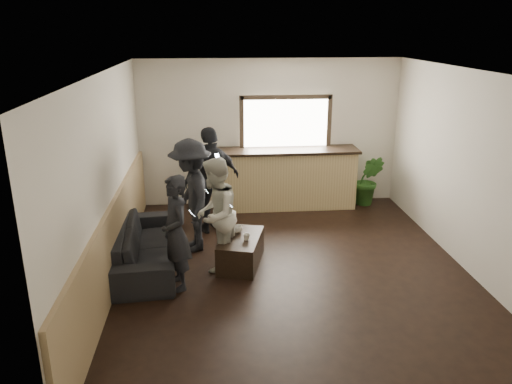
{
  "coord_description": "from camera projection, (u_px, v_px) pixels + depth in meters",
  "views": [
    {
      "loc": [
        -1.11,
        -6.41,
        3.36
      ],
      "look_at": [
        -0.5,
        0.4,
        1.08
      ],
      "focal_mm": 35.0,
      "sensor_mm": 36.0,
      "label": 1
    }
  ],
  "objects": [
    {
      "name": "potted_plant",
      "position": [
        368.0,
        180.0,
        9.72
      ],
      "size": [
        0.66,
        0.6,
        1.0
      ],
      "primitive_type": "imported",
      "rotation": [
        0.0,
        0.0,
        -0.33
      ],
      "color": "#2D6623",
      "rests_on": "ground"
    },
    {
      "name": "room_shell",
      "position": [
        241.0,
        174.0,
        6.69
      ],
      "size": [
        5.01,
        6.01,
        2.8
      ],
      "color": "silver",
      "rests_on": "ground"
    },
    {
      "name": "person_b",
      "position": [
        215.0,
        215.0,
        7.05
      ],
      "size": [
        0.82,
        0.94,
        1.64
      ],
      "rotation": [
        0.0,
        0.0,
        -1.85
      ],
      "color": "beige",
      "rests_on": "ground"
    },
    {
      "name": "cup_a",
      "position": [
        238.0,
        229.0,
        7.43
      ],
      "size": [
        0.16,
        0.16,
        0.1
      ],
      "primitive_type": "imported",
      "rotation": [
        0.0,
        0.0,
        4.45
      ],
      "color": "silver",
      "rests_on": "coffee_table"
    },
    {
      "name": "bar_counter",
      "position": [
        286.0,
        175.0,
        9.58
      ],
      "size": [
        2.7,
        0.68,
        2.13
      ],
      "color": "tan",
      "rests_on": "ground"
    },
    {
      "name": "cup_b",
      "position": [
        247.0,
        237.0,
        7.16
      ],
      "size": [
        0.14,
        0.14,
        0.09
      ],
      "primitive_type": "imported",
      "rotation": [
        0.0,
        0.0,
        5.29
      ],
      "color": "silver",
      "rests_on": "coffee_table"
    },
    {
      "name": "person_c",
      "position": [
        191.0,
        196.0,
        7.65
      ],
      "size": [
        0.87,
        1.25,
        1.76
      ],
      "rotation": [
        0.0,
        0.0,
        -1.37
      ],
      "color": "black",
      "rests_on": "ground"
    },
    {
      "name": "coffee_table",
      "position": [
        241.0,
        251.0,
        7.34
      ],
      "size": [
        0.77,
        1.08,
        0.43
      ],
      "primitive_type": "cube",
      "rotation": [
        0.0,
        0.0,
        -0.26
      ],
      "color": "black",
      "rests_on": "ground"
    },
    {
      "name": "person_a",
      "position": [
        176.0,
        233.0,
        6.52
      ],
      "size": [
        0.56,
        0.67,
        1.56
      ],
      "rotation": [
        0.0,
        0.0,
        -1.2
      ],
      "color": "black",
      "rests_on": "ground"
    },
    {
      "name": "person_d",
      "position": [
        212.0,
        180.0,
        8.37
      ],
      "size": [
        1.14,
        0.91,
        1.8
      ],
      "rotation": [
        0.0,
        0.0,
        -2.62
      ],
      "color": "black",
      "rests_on": "ground"
    },
    {
      "name": "ground",
      "position": [
        293.0,
        270.0,
        7.21
      ],
      "size": [
        5.0,
        6.0,
        0.01
      ],
      "primitive_type": "cube",
      "color": "black"
    },
    {
      "name": "sofa",
      "position": [
        145.0,
        245.0,
        7.28
      ],
      "size": [
        1.0,
        2.21,
        0.63
      ],
      "primitive_type": "imported",
      "rotation": [
        0.0,
        0.0,
        1.65
      ],
      "color": "black",
      "rests_on": "ground"
    }
  ]
}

